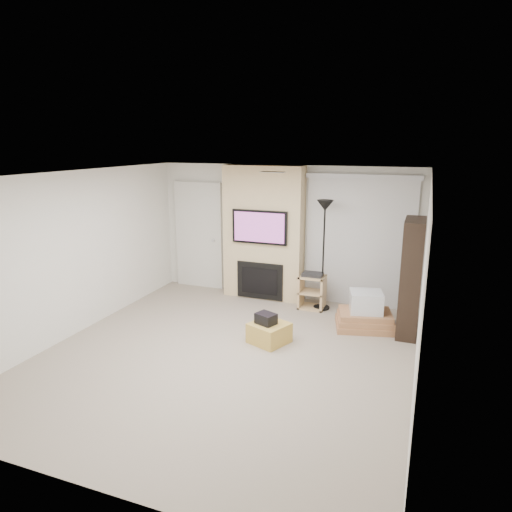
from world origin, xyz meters
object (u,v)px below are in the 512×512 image
at_px(floor_lamp, 324,224).
at_px(av_stand, 312,290).
at_px(bookshelf, 411,278).
at_px(box_stack, 365,314).
at_px(ottoman, 269,333).

distance_m(floor_lamp, av_stand, 1.20).
bearing_deg(bookshelf, av_stand, 161.84).
distance_m(av_stand, box_stack, 1.18).
relative_size(floor_lamp, bookshelf, 1.08).
bearing_deg(ottoman, bookshelf, 29.94).
distance_m(floor_lamp, box_stack, 1.67).
bearing_deg(av_stand, floor_lamp, 13.59).
distance_m(av_stand, bookshelf, 1.83).
relative_size(ottoman, bookshelf, 0.28).
xyz_separation_m(floor_lamp, box_stack, (0.84, -0.62, -1.31)).
bearing_deg(bookshelf, floor_lamp, 158.55).
bearing_deg(ottoman, box_stack, 40.00).
bearing_deg(av_stand, bookshelf, -18.16).
relative_size(ottoman, floor_lamp, 0.26).
bearing_deg(floor_lamp, ottoman, -103.91).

